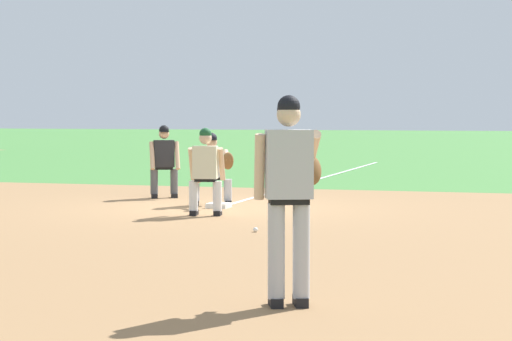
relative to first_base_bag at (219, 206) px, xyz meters
name	(u,v)px	position (x,y,z in m)	size (l,w,h in m)	color
ground_plane	(219,208)	(0.00, 0.00, -0.04)	(160.00, 160.00, 0.00)	#47843D
infield_dirt_patch	(242,240)	(-4.25, -1.75, -0.04)	(18.00, 18.00, 0.01)	#9E754C
foul_line_stripe	(322,178)	(8.48, 0.00, -0.04)	(16.97, 0.10, 0.00)	white
first_base_bag	(219,206)	(0.00, 0.00, 0.00)	(0.38, 0.38, 0.09)	white
baseball	(255,230)	(-3.31, -1.67, -0.01)	(0.07, 0.07, 0.07)	white
pitcher	(290,187)	(-8.47, -3.50, 1.01)	(0.82, 0.60, 1.86)	black
first_baseman	(213,166)	(0.41, 0.25, 0.69)	(0.84, 0.97, 1.34)	black
baserunner	(206,168)	(-1.35, -0.23, 0.75)	(0.51, 0.64, 1.46)	black
umpire	(164,159)	(1.70, 1.72, 0.75)	(0.61, 0.67, 1.46)	black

